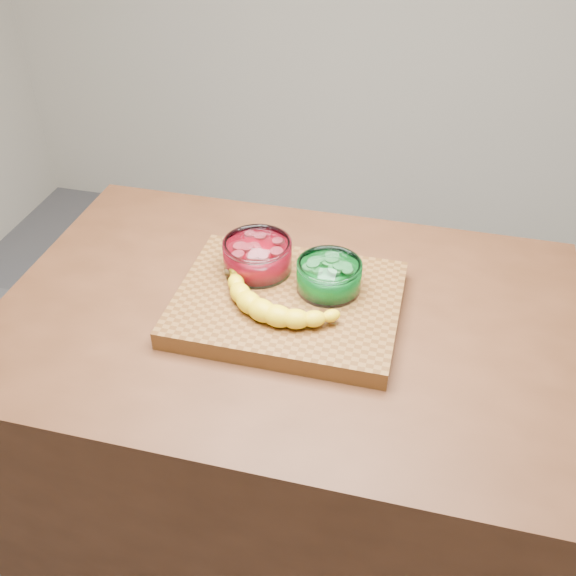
# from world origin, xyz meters

# --- Properties ---
(ground) EXTENTS (3.50, 3.50, 0.00)m
(ground) POSITION_xyz_m (0.00, 0.00, 0.00)
(ground) COLOR slate
(ground) RESTS_ON ground
(counter) EXTENTS (1.20, 0.80, 0.90)m
(counter) POSITION_xyz_m (0.00, 0.00, 0.45)
(counter) COLOR #502B18
(counter) RESTS_ON ground
(cutting_board) EXTENTS (0.45, 0.35, 0.04)m
(cutting_board) POSITION_xyz_m (0.00, 0.00, 0.92)
(cutting_board) COLOR brown
(cutting_board) RESTS_ON counter
(bowl_red) EXTENTS (0.14, 0.14, 0.07)m
(bowl_red) POSITION_xyz_m (-0.08, 0.07, 0.97)
(bowl_red) COLOR white
(bowl_red) RESTS_ON cutting_board
(bowl_green) EXTENTS (0.13, 0.13, 0.06)m
(bowl_green) POSITION_xyz_m (0.07, 0.04, 0.97)
(bowl_green) COLOR white
(bowl_green) RESTS_ON cutting_board
(banana) EXTENTS (0.28, 0.18, 0.04)m
(banana) POSITION_xyz_m (-0.01, -0.03, 0.96)
(banana) COLOR yellow
(banana) RESTS_ON cutting_board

